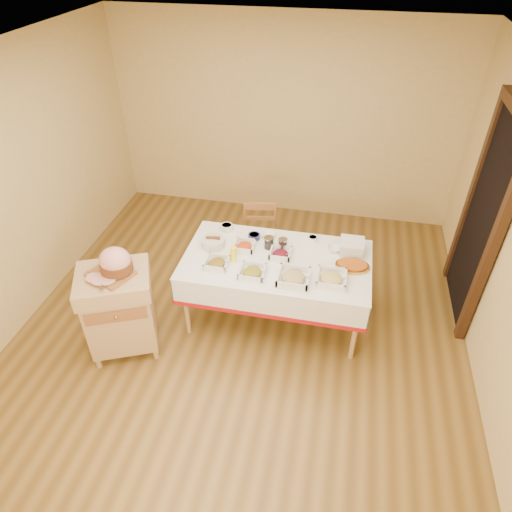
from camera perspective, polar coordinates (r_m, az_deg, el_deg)
The scene contains 23 objects.
room_shell at distance 3.93m, azimuth -2.24°, elevation 3.81°, with size 5.00×5.00×5.00m.
doorway at distance 4.91m, azimuth 26.59°, elevation 4.31°, with size 0.09×1.10×2.20m.
dining_table at distance 4.54m, azimuth 2.55°, elevation -1.99°, with size 1.82×1.02×0.76m.
butcher_cart at distance 4.45m, azimuth -16.71°, elevation -6.19°, with size 0.80×0.75×0.91m.
dining_chair at distance 5.18m, azimuth 0.46°, elevation 1.78°, with size 0.46×0.45×0.89m.
ham_on_board at distance 4.14m, azimuth -17.25°, elevation -0.90°, with size 0.39×0.38×0.26m.
serving_dish_a at distance 4.35m, azimuth -4.91°, elevation -0.88°, with size 0.22×0.22×0.10m.
serving_dish_b at distance 4.23m, azimuth -0.47°, elevation -2.03°, with size 0.23×0.23×0.10m.
serving_dish_c at distance 4.17m, azimuth 4.71°, elevation -2.71°, with size 0.29×0.29×0.12m.
serving_dish_d at distance 4.21m, azimuth 9.42°, elevation -2.75°, with size 0.27×0.27×0.10m.
serving_dish_e at distance 4.55m, azimuth -1.46°, elevation 1.24°, with size 0.21×0.20×0.10m.
serving_dish_f at distance 4.46m, azimuth 3.07°, elevation 0.31°, with size 0.21×0.20×0.10m.
small_bowl_left at distance 4.84m, azimuth -3.68°, elevation 3.65°, with size 0.13×0.13×0.06m.
small_bowl_mid at distance 4.70m, azimuth -0.24°, elevation 2.49°, with size 0.12×0.12×0.05m.
small_bowl_right at distance 4.70m, azimuth 7.10°, elevation 2.18°, with size 0.10×0.10×0.05m.
bowl_white_imported at distance 4.74m, azimuth 1.60°, elevation 2.66°, with size 0.15×0.15×0.04m, color silver.
bowl_small_imported at distance 4.60m, azimuth 9.86°, elevation 0.93°, with size 0.14×0.14×0.04m, color silver.
preserve_jar_left at distance 4.55m, azimuth 1.62°, elevation 1.62°, with size 0.10×0.10×0.13m.
preserve_jar_right at distance 4.54m, azimuth 3.36°, elevation 1.44°, with size 0.09×0.09×0.12m.
mustard_bottle at distance 4.37m, azimuth -2.83°, elevation 0.36°, with size 0.06×0.06×0.19m.
bread_basket at distance 4.60m, azimuth -5.36°, elevation 1.73°, with size 0.24×0.24×0.10m.
plate_stack at distance 4.59m, azimuth 11.88°, elevation 1.15°, with size 0.23×0.23×0.13m.
brass_platter at distance 4.42m, azimuth 11.94°, elevation -1.19°, with size 0.32×0.23×0.04m.
Camera 1 is at (0.83, -3.18, 3.46)m, focal length 32.00 mm.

